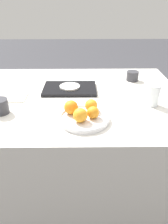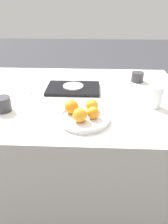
{
  "view_description": "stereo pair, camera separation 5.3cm",
  "coord_description": "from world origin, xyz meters",
  "px_view_note": "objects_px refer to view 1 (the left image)",
  "views": [
    {
      "loc": [
        0.07,
        -1.24,
        1.34
      ],
      "look_at": [
        0.08,
        -0.31,
        0.82
      ],
      "focal_mm": 35.0,
      "sensor_mm": 36.0,
      "label": 1
    },
    {
      "loc": [
        0.12,
        -1.24,
        1.34
      ],
      "look_at": [
        0.08,
        -0.31,
        0.82
      ],
      "focal_mm": 35.0,
      "sensor_mm": 36.0,
      "label": 2
    }
  ],
  "objects_px": {
    "serving_tray": "(70,89)",
    "side_plate": "(70,86)",
    "orange_0": "(93,112)",
    "cup_1": "(0,106)",
    "orange_1": "(91,105)",
    "orange_3": "(80,115)",
    "napkin": "(15,98)",
    "water_glass": "(153,95)",
    "orange_2": "(71,107)",
    "cup_0": "(132,76)",
    "fruit_platter": "(84,118)"
  },
  "relations": [
    {
      "from": "orange_0",
      "to": "orange_2",
      "type": "xyz_separation_m",
      "value": [
        -0.11,
        0.05,
        0.01
      ]
    },
    {
      "from": "cup_0",
      "to": "serving_tray",
      "type": "bearing_deg",
      "value": -158.87
    },
    {
      "from": "orange_2",
      "to": "orange_3",
      "type": "relative_size",
      "value": 1.03
    },
    {
      "from": "serving_tray",
      "to": "water_glass",
      "type": "bearing_deg",
      "value": -25.13
    },
    {
      "from": "fruit_platter",
      "to": "water_glass",
      "type": "relative_size",
      "value": 2.12
    },
    {
      "from": "side_plate",
      "to": "cup_0",
      "type": "height_order",
      "value": "cup_0"
    },
    {
      "from": "serving_tray",
      "to": "orange_1",
      "type": "bearing_deg",
      "value": -68.4
    },
    {
      "from": "orange_1",
      "to": "fruit_platter",
      "type": "bearing_deg",
      "value": -118.63
    },
    {
      "from": "orange_0",
      "to": "cup_0",
      "type": "relative_size",
      "value": 0.7
    },
    {
      "from": "orange_3",
      "to": "cup_0",
      "type": "xyz_separation_m",
      "value": [
        0.37,
        0.6,
        -0.02
      ]
    },
    {
      "from": "serving_tray",
      "to": "napkin",
      "type": "bearing_deg",
      "value": -158.99
    },
    {
      "from": "orange_3",
      "to": "side_plate",
      "type": "bearing_deg",
      "value": 99.42
    },
    {
      "from": "orange_1",
      "to": "cup_1",
      "type": "height_order",
      "value": "orange_1"
    },
    {
      "from": "orange_2",
      "to": "serving_tray",
      "type": "xyz_separation_m",
      "value": [
        -0.02,
        0.35,
        -0.04
      ]
    },
    {
      "from": "orange_1",
      "to": "water_glass",
      "type": "xyz_separation_m",
      "value": [
        0.35,
        0.1,
        0.01
      ]
    },
    {
      "from": "serving_tray",
      "to": "cup_0",
      "type": "relative_size",
      "value": 3.96
    },
    {
      "from": "orange_1",
      "to": "orange_3",
      "type": "height_order",
      "value": "orange_3"
    },
    {
      "from": "orange_0",
      "to": "orange_1",
      "type": "height_order",
      "value": "orange_1"
    },
    {
      "from": "orange_0",
      "to": "orange_3",
      "type": "xyz_separation_m",
      "value": [
        -0.06,
        -0.03,
        0.0
      ]
    },
    {
      "from": "water_glass",
      "to": "cup_1",
      "type": "height_order",
      "value": "water_glass"
    },
    {
      "from": "orange_1",
      "to": "napkin",
      "type": "height_order",
      "value": "orange_1"
    },
    {
      "from": "water_glass",
      "to": "serving_tray",
      "type": "bearing_deg",
      "value": 154.87
    },
    {
      "from": "fruit_platter",
      "to": "orange_2",
      "type": "distance_m",
      "value": 0.09
    },
    {
      "from": "water_glass",
      "to": "cup_0",
      "type": "height_order",
      "value": "water_glass"
    },
    {
      "from": "orange_0",
      "to": "serving_tray",
      "type": "relative_size",
      "value": 0.18
    },
    {
      "from": "side_plate",
      "to": "cup_1",
      "type": "bearing_deg",
      "value": -139.13
    },
    {
      "from": "orange_1",
      "to": "orange_2",
      "type": "bearing_deg",
      "value": -165.85
    },
    {
      "from": "orange_0",
      "to": "orange_3",
      "type": "bearing_deg",
      "value": -151.29
    },
    {
      "from": "side_plate",
      "to": "cup_1",
      "type": "relative_size",
      "value": 1.5
    },
    {
      "from": "water_glass",
      "to": "napkin",
      "type": "xyz_separation_m",
      "value": [
        -0.8,
        0.1,
        -0.06
      ]
    },
    {
      "from": "water_glass",
      "to": "orange_3",
      "type": "bearing_deg",
      "value": -153.35
    },
    {
      "from": "serving_tray",
      "to": "cup_1",
      "type": "bearing_deg",
      "value": -139.13
    },
    {
      "from": "side_plate",
      "to": "water_glass",
      "type": "bearing_deg",
      "value": -25.13
    },
    {
      "from": "side_plate",
      "to": "orange_0",
      "type": "bearing_deg",
      "value": -71.31
    },
    {
      "from": "orange_2",
      "to": "napkin",
      "type": "height_order",
      "value": "orange_2"
    },
    {
      "from": "cup_0",
      "to": "orange_2",
      "type": "bearing_deg",
      "value": -129.08
    },
    {
      "from": "fruit_platter",
      "to": "side_plate",
      "type": "height_order",
      "value": "side_plate"
    },
    {
      "from": "orange_1",
      "to": "orange_3",
      "type": "xyz_separation_m",
      "value": [
        -0.06,
        -0.11,
        0.0
      ]
    },
    {
      "from": "fruit_platter",
      "to": "cup_0",
      "type": "distance_m",
      "value": 0.67
    },
    {
      "from": "orange_2",
      "to": "orange_3",
      "type": "distance_m",
      "value": 0.09
    },
    {
      "from": "orange_2",
      "to": "cup_0",
      "type": "relative_size",
      "value": 0.83
    },
    {
      "from": "orange_3",
      "to": "napkin",
      "type": "height_order",
      "value": "orange_3"
    },
    {
      "from": "orange_1",
      "to": "water_glass",
      "type": "distance_m",
      "value": 0.36
    },
    {
      "from": "napkin",
      "to": "water_glass",
      "type": "bearing_deg",
      "value": -6.98
    },
    {
      "from": "serving_tray",
      "to": "side_plate",
      "type": "relative_size",
      "value": 2.59
    },
    {
      "from": "orange_0",
      "to": "napkin",
      "type": "bearing_deg",
      "value": 149.75
    },
    {
      "from": "fruit_platter",
      "to": "orange_1",
      "type": "xyz_separation_m",
      "value": [
        0.04,
        0.07,
        0.04
      ]
    },
    {
      "from": "orange_3",
      "to": "water_glass",
      "type": "relative_size",
      "value": 0.57
    },
    {
      "from": "side_plate",
      "to": "orange_1",
      "type": "bearing_deg",
      "value": -68.4
    },
    {
      "from": "water_glass",
      "to": "serving_tray",
      "type": "distance_m",
      "value": 0.53
    }
  ]
}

